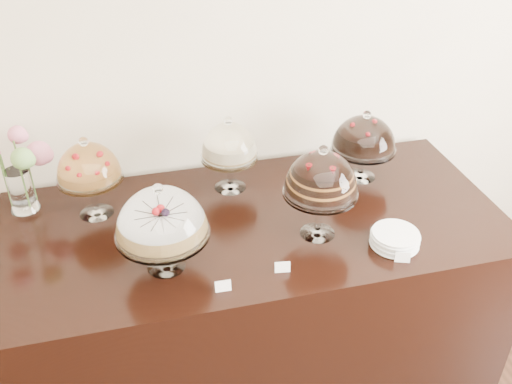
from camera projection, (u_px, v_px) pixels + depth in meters
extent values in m
cube|color=beige|center=(253.00, 43.00, 2.63)|extent=(5.00, 0.04, 3.00)
cube|color=black|center=(253.00, 296.00, 2.74)|extent=(2.20, 1.00, 0.90)
cone|color=white|center=(166.00, 264.00, 2.23)|extent=(0.15, 0.15, 0.02)
cylinder|color=white|center=(165.00, 248.00, 2.18)|extent=(0.03, 0.03, 0.13)
cylinder|color=white|center=(163.00, 233.00, 2.15)|extent=(0.36, 0.36, 0.01)
cylinder|color=tan|center=(162.00, 226.00, 2.13)|extent=(0.30, 0.30, 0.06)
sphere|color=red|center=(181.00, 210.00, 2.14)|extent=(0.02, 0.02, 0.02)
sphere|color=red|center=(143.00, 211.00, 2.14)|extent=(0.02, 0.02, 0.02)
sphere|color=red|center=(158.00, 231.00, 2.03)|extent=(0.02, 0.02, 0.02)
sphere|color=white|center=(158.00, 189.00, 2.03)|extent=(0.04, 0.04, 0.04)
cone|color=white|center=(317.00, 231.00, 2.41)|extent=(0.15, 0.15, 0.02)
cylinder|color=white|center=(319.00, 211.00, 2.35)|extent=(0.03, 0.03, 0.18)
cylinder|color=white|center=(320.00, 192.00, 2.30)|extent=(0.31, 0.31, 0.01)
cylinder|color=black|center=(321.00, 180.00, 2.27)|extent=(0.22, 0.22, 0.11)
sphere|color=red|center=(335.00, 161.00, 2.26)|extent=(0.02, 0.02, 0.02)
sphere|color=red|center=(313.00, 159.00, 2.27)|extent=(0.02, 0.02, 0.02)
sphere|color=red|center=(309.00, 170.00, 2.20)|extent=(0.02, 0.02, 0.02)
sphere|color=red|center=(332.00, 173.00, 2.19)|extent=(0.02, 0.02, 0.02)
sphere|color=white|center=(323.00, 150.00, 2.19)|extent=(0.04, 0.04, 0.04)
cone|color=white|center=(230.00, 185.00, 2.71)|extent=(0.15, 0.15, 0.02)
cylinder|color=white|center=(230.00, 170.00, 2.66)|extent=(0.03, 0.03, 0.14)
cylinder|color=white|center=(229.00, 157.00, 2.62)|extent=(0.27, 0.27, 0.01)
cylinder|color=#FFEFC5|center=(229.00, 150.00, 2.60)|extent=(0.21, 0.21, 0.06)
sphere|color=white|center=(228.00, 121.00, 2.52)|extent=(0.04, 0.04, 0.04)
cone|color=white|center=(360.00, 174.00, 2.79)|extent=(0.15, 0.15, 0.02)
cylinder|color=white|center=(362.00, 160.00, 2.74)|extent=(0.03, 0.03, 0.13)
cylinder|color=white|center=(363.00, 148.00, 2.71)|extent=(0.31, 0.31, 0.01)
cylinder|color=black|center=(364.00, 140.00, 2.68)|extent=(0.24, 0.24, 0.08)
sphere|color=red|center=(376.00, 127.00, 2.68)|extent=(0.02, 0.02, 0.02)
sphere|color=red|center=(352.00, 127.00, 2.68)|extent=(0.02, 0.02, 0.02)
sphere|color=red|center=(368.00, 137.00, 2.60)|extent=(0.02, 0.02, 0.02)
sphere|color=white|center=(367.00, 115.00, 2.61)|extent=(0.04, 0.04, 0.04)
cone|color=white|center=(97.00, 211.00, 2.53)|extent=(0.15, 0.15, 0.02)
cylinder|color=white|center=(93.00, 194.00, 2.48)|extent=(0.03, 0.03, 0.15)
cylinder|color=white|center=(90.00, 178.00, 2.43)|extent=(0.28, 0.28, 0.01)
cylinder|color=#C9863B|center=(89.00, 172.00, 2.42)|extent=(0.24, 0.24, 0.04)
sphere|color=red|center=(103.00, 162.00, 2.43)|extent=(0.02, 0.02, 0.02)
sphere|color=red|center=(92.00, 159.00, 2.46)|extent=(0.02, 0.02, 0.02)
sphere|color=red|center=(77.00, 163.00, 2.43)|extent=(0.02, 0.02, 0.02)
sphere|color=red|center=(73.00, 171.00, 2.37)|extent=(0.02, 0.02, 0.02)
sphere|color=red|center=(85.00, 174.00, 2.35)|extent=(0.02, 0.02, 0.02)
sphere|color=red|center=(100.00, 170.00, 2.38)|extent=(0.02, 0.02, 0.02)
sphere|color=white|center=(83.00, 142.00, 2.34)|extent=(0.04, 0.04, 0.04)
cylinder|color=white|center=(21.00, 190.00, 2.51)|extent=(0.11, 0.11, 0.20)
cylinder|color=#476B2D|center=(31.00, 178.00, 2.49)|extent=(0.01, 0.01, 0.23)
sphere|color=pink|center=(39.00, 153.00, 2.44)|extent=(0.11, 0.11, 0.11)
cylinder|color=#476B2D|center=(21.00, 168.00, 2.51)|extent=(0.01, 0.01, 0.27)
sphere|color=pink|center=(17.00, 135.00, 2.49)|extent=(0.08, 0.08, 0.08)
cylinder|color=#476B2D|center=(7.00, 178.00, 2.49)|extent=(0.01, 0.01, 0.23)
cylinder|color=#476B2D|center=(4.00, 177.00, 2.42)|extent=(0.01, 0.01, 0.31)
cylinder|color=#476B2D|center=(23.00, 181.00, 2.43)|extent=(0.01, 0.01, 0.27)
sphere|color=#628E45|center=(22.00, 159.00, 2.31)|extent=(0.09, 0.09, 0.09)
cylinder|color=white|center=(394.00, 244.00, 2.35)|extent=(0.20, 0.20, 0.01)
cylinder|color=white|center=(394.00, 242.00, 2.34)|extent=(0.19, 0.19, 0.01)
cylinder|color=white|center=(395.00, 240.00, 2.33)|extent=(0.20, 0.20, 0.01)
cylinder|color=white|center=(395.00, 238.00, 2.33)|extent=(0.19, 0.19, 0.01)
cylinder|color=white|center=(395.00, 235.00, 2.32)|extent=(0.20, 0.20, 0.01)
cylinder|color=white|center=(396.00, 233.00, 2.31)|extent=(0.19, 0.19, 0.01)
cube|color=white|center=(223.00, 286.00, 2.11)|extent=(0.06, 0.02, 0.04)
cube|color=white|center=(403.00, 257.00, 2.25)|extent=(0.06, 0.04, 0.04)
cube|color=white|center=(282.00, 267.00, 2.20)|extent=(0.06, 0.02, 0.04)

